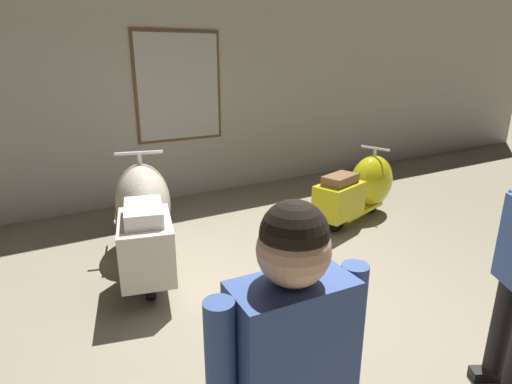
# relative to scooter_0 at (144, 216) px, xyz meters

# --- Properties ---
(ground_plane) EXTENTS (60.00, 60.00, 0.00)m
(ground_plane) POSITION_rel_scooter_0_xyz_m (0.86, -1.63, -0.52)
(ground_plane) COLOR gray
(showroom_back_wall) EXTENTS (18.00, 0.63, 3.67)m
(showroom_back_wall) POSITION_rel_scooter_0_xyz_m (0.70, 2.01, 1.32)
(showroom_back_wall) COLOR #ADA89E
(showroom_back_wall) RESTS_ON ground
(scooter_0) EXTENTS (0.96, 1.93, 1.13)m
(scooter_0) POSITION_rel_scooter_0_xyz_m (0.00, 0.00, 0.00)
(scooter_0) COLOR black
(scooter_0) RESTS_ON ground
(scooter_1) EXTENTS (1.60, 0.88, 0.94)m
(scooter_1) POSITION_rel_scooter_0_xyz_m (2.88, -0.18, -0.09)
(scooter_1) COLOR black
(scooter_1) RESTS_ON ground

